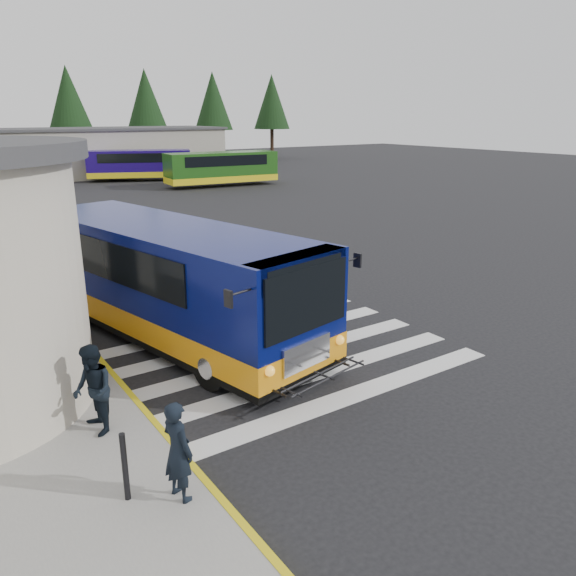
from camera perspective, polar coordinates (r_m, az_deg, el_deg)
ground at (r=13.97m, az=-1.05°, el=-5.39°), size 140.00×140.00×0.00m
curb_strip at (r=16.00m, az=-21.51°, el=-3.34°), size 0.12×34.00×0.16m
crosswalk at (r=13.10m, az=-0.96°, el=-6.96°), size 8.00×5.35×0.01m
depot_building at (r=54.48m, az=-20.91°, el=12.73°), size 26.40×8.40×4.20m
tree_line at (r=62.25m, az=-23.01°, el=17.26°), size 58.40×4.40×10.00m
transit_bus at (r=14.21m, az=-12.06°, el=0.39°), size 4.97×10.29×2.82m
pedestrian_a at (r=8.27m, az=-11.13°, el=-15.90°), size 0.48×0.62×1.51m
pedestrian_b at (r=10.12m, az=-19.20°, el=-9.78°), size 0.61×0.78×1.58m
bollard at (r=8.52m, az=-16.23°, el=-17.05°), size 0.09×0.09×1.05m
far_bus_a at (r=49.58m, az=-14.83°, el=12.11°), size 8.61×5.41×2.16m
far_bus_b at (r=44.63m, az=-6.77°, el=12.10°), size 8.79×3.19×2.22m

